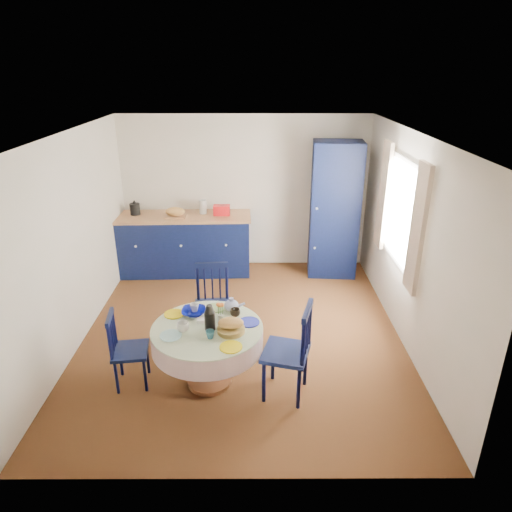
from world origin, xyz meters
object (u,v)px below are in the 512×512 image
at_px(mug_a, 183,327).
at_px(mug_b, 210,335).
at_px(chair_far, 213,304).
at_px(chair_left, 127,349).
at_px(chair_right, 290,351).
at_px(cobalt_bowl, 194,312).
at_px(mug_d, 194,308).
at_px(mug_c, 235,313).
at_px(dining_table, 209,337).
at_px(pantry_cabinet, 334,210).
at_px(kitchen_counter, 184,243).

relative_size(mug_a, mug_b, 1.42).
height_order(chair_far, mug_a, chair_far).
bearing_deg(chair_far, mug_b, -90.57).
bearing_deg(chair_left, chair_far, -51.73).
distance_m(chair_far, mug_b, 1.09).
xyz_separation_m(chair_far, chair_right, (0.87, -1.04, 0.03)).
distance_m(mug_b, cobalt_bowl, 0.51).
distance_m(chair_left, mug_a, 0.70).
bearing_deg(mug_d, cobalt_bowl, -90.62).
relative_size(chair_left, mug_d, 8.65).
relative_size(chair_right, mug_a, 8.23).
relative_size(mug_b, mug_c, 0.82).
bearing_deg(mug_a, chair_left, 173.72).
distance_m(chair_left, mug_b, 0.98).
bearing_deg(chair_far, dining_table, -92.36).
relative_size(pantry_cabinet, mug_a, 16.84).
xyz_separation_m(chair_right, mug_c, (-0.57, 0.40, 0.21)).
distance_m(mug_c, cobalt_bowl, 0.45).
distance_m(kitchen_counter, chair_far, 2.14).
bearing_deg(chair_right, mug_b, -72.45).
bearing_deg(chair_far, chair_left, -138.58).
bearing_deg(mug_b, pantry_cabinet, 60.85).
height_order(kitchen_counter, chair_right, kitchen_counter).
bearing_deg(mug_d, dining_table, -61.67).
relative_size(mug_a, mug_c, 1.18).
bearing_deg(pantry_cabinet, chair_far, -127.42).
relative_size(chair_right, mug_c, 9.67).
height_order(kitchen_counter, mug_d, kitchen_counter).
height_order(chair_right, mug_a, chair_right).
distance_m(mug_a, cobalt_bowl, 0.34).
relative_size(kitchen_counter, dining_table, 1.91).
bearing_deg(pantry_cabinet, kitchen_counter, -176.87).
xyz_separation_m(pantry_cabinet, mug_b, (-1.70, -3.05, -0.33)).
bearing_deg(cobalt_bowl, dining_table, -55.84).
distance_m(pantry_cabinet, mug_a, 3.54).
distance_m(chair_left, chair_right, 1.72).
xyz_separation_m(kitchen_counter, chair_left, (-0.19, -2.90, -0.07)).
relative_size(chair_left, mug_c, 7.89).
bearing_deg(mug_b, dining_table, 101.43).
relative_size(mug_c, mug_d, 1.10).
distance_m(chair_far, chair_right, 1.36).
height_order(mug_c, mug_d, mug_d).
relative_size(chair_right, mug_d, 10.60).
xyz_separation_m(dining_table, mug_a, (-0.25, -0.07, 0.17)).
height_order(mug_d, cobalt_bowl, mug_d).
bearing_deg(kitchen_counter, chair_right, -65.69).
bearing_deg(chair_left, pantry_cabinet, -50.08).
bearing_deg(mug_a, mug_b, -24.30).
relative_size(chair_left, mug_b, 9.56).
bearing_deg(pantry_cabinet, chair_right, -102.27).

